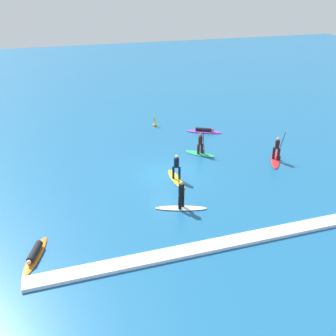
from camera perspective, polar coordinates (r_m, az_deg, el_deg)
ground_plane at (r=27.01m, az=0.00°, el=-0.95°), size 120.00×120.00×0.00m
surfer_on_orange_board at (r=20.50m, az=-18.96°, el=-11.85°), size 1.60×3.12×0.45m
surfer_on_white_board at (r=22.87m, az=1.95°, el=-4.91°), size 3.08×1.49×2.06m
surfer_on_purple_board at (r=34.63m, az=5.32°, el=5.45°), size 3.05×2.13×0.41m
surfer_on_red_board at (r=29.98m, az=15.57°, el=1.84°), size 2.15×2.99×2.23m
surfer_on_green_board at (r=30.04m, az=4.75°, el=2.88°), size 2.23×2.29×2.09m
surfer_on_yellow_board at (r=26.09m, az=1.24°, el=-0.78°), size 0.67×2.94×1.82m
marker_buoy at (r=35.97m, az=-1.94°, el=6.42°), size 0.37×0.37×1.05m
wave_crest at (r=20.32m, az=7.41°, el=-11.07°), size 19.02×0.90×0.18m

